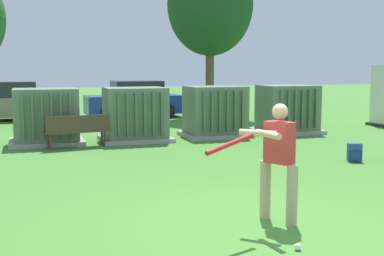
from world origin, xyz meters
TOP-DOWN VIEW (x-y plane):
  - ground_plane at (0.00, 0.00)m, footprint 96.00×96.00m
  - transformer_west at (-2.56, 8.98)m, footprint 2.10×1.70m
  - transformer_mid_west at (0.04, 8.79)m, footprint 2.10×1.70m
  - transformer_mid_east at (2.70, 8.97)m, footprint 2.10×1.70m
  - transformer_east at (5.36, 9.03)m, footprint 2.10×1.70m
  - park_bench at (-1.77, 7.92)m, footprint 1.84×0.72m
  - batter at (0.31, 0.07)m, footprint 1.55×0.96m
  - sports_ball at (0.06, -1.02)m, footprint 0.09×0.09m
  - backpack at (4.31, 3.78)m, footprint 0.37×0.34m
  - tree_center_left at (4.66, 14.87)m, footprint 3.74×3.74m
  - parked_car_leftmost at (-3.86, 16.22)m, footprint 4.22×1.96m
  - parked_car_left_of_center at (1.46, 15.81)m, footprint 4.25×2.02m

SIDE VIEW (x-z plane):
  - ground_plane at x=0.00m, z-range 0.00..0.00m
  - sports_ball at x=0.06m, z-range 0.00..0.09m
  - backpack at x=4.31m, z-range -0.01..0.43m
  - park_bench at x=-1.77m, z-range 0.08..0.99m
  - parked_car_leftmost at x=-3.86m, z-range -0.06..1.56m
  - parked_car_left_of_center at x=1.46m, z-range -0.06..1.56m
  - transformer_west at x=-2.56m, z-range -0.02..1.60m
  - transformer_mid_west at x=0.04m, z-range -0.02..1.60m
  - transformer_mid_east at x=2.70m, z-range -0.02..1.60m
  - transformer_east at x=5.36m, z-range -0.02..1.60m
  - batter at x=0.31m, z-range 0.11..1.85m
  - tree_center_left at x=4.66m, z-range 1.33..8.48m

